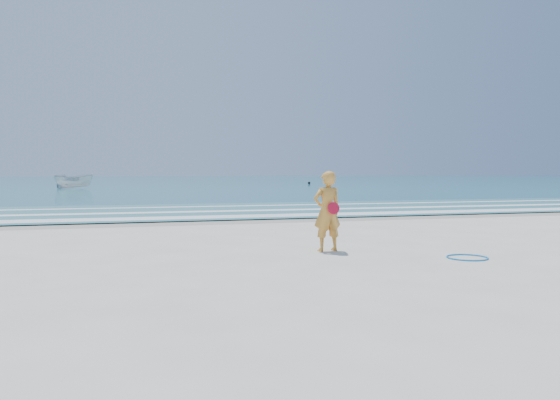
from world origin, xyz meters
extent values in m
plane|color=silver|center=(0.00, 0.00, 0.00)|extent=(400.00, 400.00, 0.00)
cube|color=#B2A893|center=(0.00, 9.00, 0.00)|extent=(400.00, 2.40, 0.00)
cube|color=#19727F|center=(0.00, 105.00, 0.02)|extent=(400.00, 190.00, 0.04)
cube|color=#59B7AD|center=(0.00, 14.00, 0.04)|extent=(400.00, 10.00, 0.01)
cube|color=white|center=(0.00, 10.30, 0.05)|extent=(400.00, 1.40, 0.01)
cube|color=white|center=(0.00, 13.20, 0.05)|extent=(400.00, 0.90, 0.01)
cube|color=white|center=(0.00, 16.50, 0.05)|extent=(400.00, 0.60, 0.01)
torus|color=#0B79CB|center=(2.82, -0.58, 0.01)|extent=(0.97, 0.97, 0.03)
imported|color=silver|center=(-8.83, 49.27, 0.80)|extent=(4.21, 2.83, 1.52)
sphere|color=black|center=(20.20, 59.73, 0.23)|extent=(0.37, 0.37, 0.37)
imported|color=gold|center=(0.43, 1.16, 0.89)|extent=(0.68, 0.47, 1.78)
cylinder|color=red|center=(0.51, 0.98, 0.97)|extent=(0.27, 0.08, 0.27)
camera|label=1|loc=(-3.90, -10.16, 1.77)|focal=35.00mm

